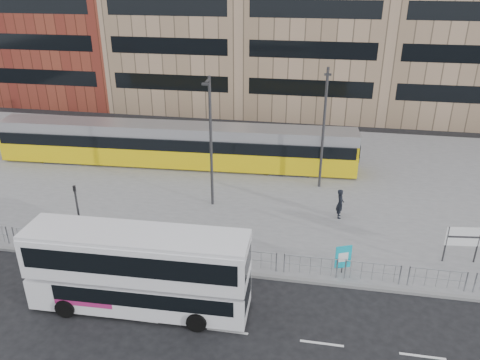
% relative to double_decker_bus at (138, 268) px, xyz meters
% --- Properties ---
extents(ground, '(120.00, 120.00, 0.00)m').
position_rel_double_decker_bus_xyz_m(ground, '(2.19, 3.11, -2.12)').
color(ground, black).
rests_on(ground, ground).
extents(plaza, '(64.00, 24.00, 0.15)m').
position_rel_double_decker_bus_xyz_m(plaza, '(2.19, 15.11, -2.05)').
color(plaza, gray).
rests_on(plaza, ground).
extents(kerb, '(64.00, 0.25, 0.17)m').
position_rel_double_decker_bus_xyz_m(kerb, '(2.19, 3.16, -2.05)').
color(kerb, gray).
rests_on(kerb, ground).
extents(pedestrian_barrier, '(32.07, 0.07, 1.10)m').
position_rel_double_decker_bus_xyz_m(pedestrian_barrier, '(4.19, 3.61, -1.14)').
color(pedestrian_barrier, '#989BA1').
rests_on(pedestrian_barrier, plaza).
extents(road_markings, '(62.00, 0.12, 0.01)m').
position_rel_double_decker_bus_xyz_m(road_markings, '(3.19, -0.89, -2.12)').
color(road_markings, white).
rests_on(road_markings, ground).
extents(double_decker_bus, '(9.87, 2.73, 3.92)m').
position_rel_double_decker_bus_xyz_m(double_decker_bus, '(0.00, 0.00, 0.00)').
color(double_decker_bus, white).
rests_on(double_decker_bus, ground).
extents(tram, '(27.64, 3.91, 3.25)m').
position_rel_double_decker_bus_xyz_m(tram, '(-3.47, 16.35, -0.34)').
color(tram, yellow).
rests_on(tram, plaza).
extents(station_sign, '(1.78, 0.28, 2.05)m').
position_rel_double_decker_bus_xyz_m(station_sign, '(15.10, 6.17, -0.55)').
color(station_sign, '#2D2D30').
rests_on(station_sign, plaza).
extents(ad_panel, '(0.80, 0.38, 1.57)m').
position_rel_double_decker_bus_xyz_m(ad_panel, '(9.07, 4.08, -1.05)').
color(ad_panel, '#2D2D30').
rests_on(ad_panel, plaza).
extents(pedestrian, '(0.48, 0.70, 1.87)m').
position_rel_double_decker_bus_xyz_m(pedestrian, '(9.00, 9.94, -1.03)').
color(pedestrian, black).
rests_on(pedestrian, plaza).
extents(traffic_light_west, '(0.23, 0.25, 3.10)m').
position_rel_double_decker_bus_xyz_m(traffic_light_west, '(-5.67, 5.23, 0.00)').
color(traffic_light_west, '#2D2D30').
rests_on(traffic_light_west, plaza).
extents(lamp_post_west, '(0.45, 1.04, 8.36)m').
position_rel_double_decker_bus_xyz_m(lamp_post_west, '(0.91, 10.23, 2.58)').
color(lamp_post_west, '#2D2D30').
rests_on(lamp_post_west, plaza).
extents(lamp_post_east, '(0.45, 1.04, 8.34)m').
position_rel_double_decker_bus_xyz_m(lamp_post_east, '(7.69, 14.19, 2.57)').
color(lamp_post_east, '#2D2D30').
rests_on(lamp_post_east, plaza).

